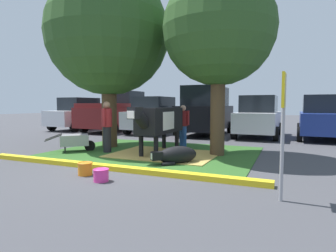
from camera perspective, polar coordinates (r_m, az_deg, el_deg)
ground_plane at (r=7.49m, az=-7.82°, el=-7.93°), size 80.00×80.00×0.00m
grass_island at (r=9.38m, az=-2.91°, el=-5.34°), size 6.52×4.99×0.02m
curb_yellow at (r=7.13m, az=-12.36°, el=-8.12°), size 7.72×0.24×0.12m
hay_bedding at (r=8.91m, az=-0.76°, el=-5.75°), size 3.23×2.43×0.04m
shade_tree_left at (r=10.99m, az=-12.02°, el=17.65°), size 4.44×4.44×6.38m
shade_tree_right at (r=9.14m, az=10.22°, el=18.61°), size 3.42×3.42×5.59m
cow_holstein at (r=8.96m, az=-1.85°, el=1.06°), size 0.73×3.14×1.53m
calf_lying at (r=7.57m, az=1.74°, el=-5.93°), size 1.14×1.17×0.48m
person_handler at (r=10.48m, az=3.06°, el=0.24°), size 0.52×0.34×1.57m
person_visitor_near at (r=9.46m, az=-12.27°, el=0.15°), size 0.34×0.52×1.69m
wheelbarrow at (r=9.98m, az=-18.29°, el=-2.79°), size 1.37×1.32×0.63m
parking_sign at (r=4.91m, az=22.30°, el=2.78°), size 0.06×0.44×2.10m
bucket_orange at (r=6.69m, az=-16.42°, el=-8.24°), size 0.34×0.34×0.29m
bucket_pink at (r=6.08m, az=-13.40°, el=-9.58°), size 0.33×0.33×0.26m
hatchback_white at (r=18.91m, az=-17.46°, el=2.32°), size 2.11×4.45×2.02m
pickup_truck_maroon at (r=17.46m, az=-10.22°, el=2.73°), size 2.33×5.45×2.42m
sedan_silver at (r=15.84m, az=-2.71°, el=2.16°), size 2.11×4.45×2.02m
suv_black at (r=14.95m, az=7.71°, el=3.09°), size 2.22×4.65×2.52m
sedan_red at (r=14.52m, az=17.89°, el=1.76°), size 2.11×4.45×2.02m
sedan_blue at (r=14.76m, az=28.65°, el=1.48°), size 2.11×4.45×2.02m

